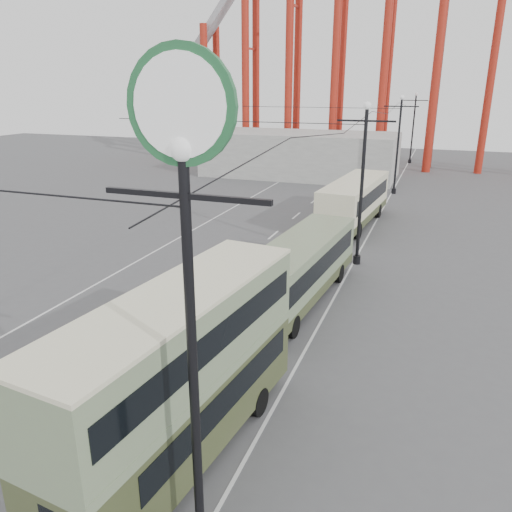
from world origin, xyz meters
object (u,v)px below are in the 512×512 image
at_px(pedestrian, 225,333).
at_px(double_decker_bus, 181,369).
at_px(single_decker_green, 299,268).
at_px(lamp_post_near, 186,220).
at_px(single_decker_cream, 354,200).

bearing_deg(pedestrian, double_decker_bus, 90.21).
height_order(single_decker_green, pedestrian, single_decker_green).
height_order(lamp_post_near, single_decker_cream, lamp_post_near).
height_order(double_decker_bus, pedestrian, double_decker_bus).
height_order(single_decker_cream, pedestrian, single_decker_cream).
bearing_deg(single_decker_cream, pedestrian, -88.97).
distance_m(lamp_post_near, pedestrian, 11.44).
distance_m(double_decker_bus, single_decker_cream, 26.97).
bearing_deg(single_decker_green, double_decker_bus, -85.76).
bearing_deg(lamp_post_near, pedestrian, 110.18).
distance_m(single_decker_green, single_decker_cream, 15.24).
bearing_deg(single_decker_cream, lamp_post_near, -81.86).
distance_m(lamp_post_near, double_decker_bus, 6.05).
relative_size(single_decker_green, pedestrian, 6.12).
bearing_deg(pedestrian, single_decker_cream, -105.80).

